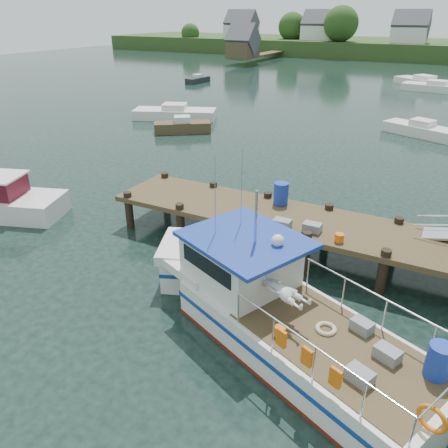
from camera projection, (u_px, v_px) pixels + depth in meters
The scene contains 9 objects.
ground_plane at pixel (265, 244), 16.87m from camera, with size 160.00×160.00×0.00m, color black.
far_shore at pixel (440, 47), 81.28m from camera, with size 140.00×42.55×9.22m.
lobster_boat at pixel (270, 307), 11.90m from camera, with size 9.70×5.98×4.82m.
moored_rowboat at pixel (182, 126), 32.25m from camera, with size 4.16×3.52×1.20m.
moored_far at pixel (436, 87), 48.57m from camera, with size 7.34×3.13×1.21m.
moored_a at pixel (175, 113), 36.31m from camera, with size 7.09×4.65×1.24m.
moored_b at pixel (421, 130), 31.37m from camera, with size 5.54×3.69×1.16m.
moored_d at pixel (424, 82), 52.15m from camera, with size 7.41×6.35×1.25m.
moored_e at pixel (198, 80), 54.59m from camera, with size 1.60×3.80×1.02m.
Camera 1 is at (5.54, -13.82, 8.13)m, focal length 35.00 mm.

